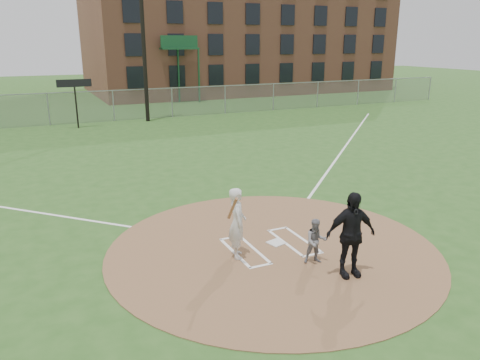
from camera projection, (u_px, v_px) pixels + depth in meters
name	position (u px, v px, depth m)	size (l,w,h in m)	color
ground	(273.00, 249.00, 11.95)	(140.00, 140.00, 0.00)	#274F1B
dirt_circle	(273.00, 249.00, 11.95)	(8.40, 8.40, 0.02)	brown
home_plate	(276.00, 243.00, 12.23)	(0.40, 0.40, 0.03)	silver
foul_line_first	(345.00, 147.00, 23.39)	(0.10, 24.00, 0.01)	white
catcher	(316.00, 241.00, 11.02)	(0.53, 0.42, 1.10)	gray
umpire	(351.00, 235.00, 10.31)	(1.15, 0.48, 1.97)	black
batters_boxes	(270.00, 246.00, 12.07)	(2.08, 1.88, 0.01)	white
batter_at_plate	(237.00, 223.00, 11.25)	(0.65, 1.07, 1.78)	silver
outfield_fence	(113.00, 106.00, 30.82)	(56.08, 0.08, 2.03)	slate
brick_warehouse	(235.00, 17.00, 49.27)	(30.00, 17.17, 15.00)	#A45E46
light_pole	(142.00, 16.00, 29.15)	(1.20, 0.30, 12.22)	black
scoreboard_sign	(75.00, 88.00, 27.86)	(2.00, 0.10, 2.93)	black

